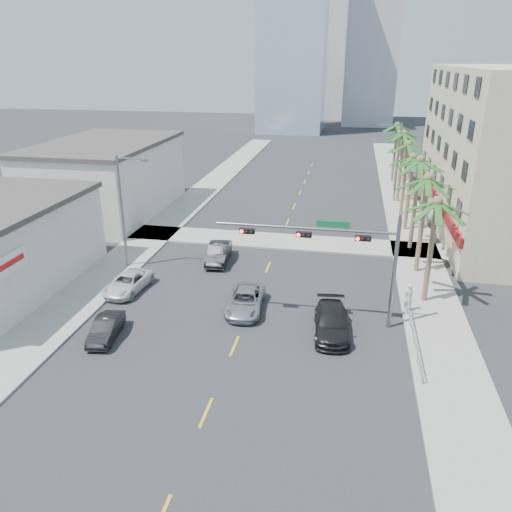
% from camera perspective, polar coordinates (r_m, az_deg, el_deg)
% --- Properties ---
extents(ground, '(260.00, 260.00, 0.00)m').
position_cam_1_polar(ground, '(26.61, -4.50, -14.72)').
color(ground, '#262628').
rests_on(ground, ground).
extents(sidewalk_right, '(4.00, 120.00, 0.15)m').
position_cam_1_polar(sidewalk_right, '(43.90, 17.94, -0.27)').
color(sidewalk_right, gray).
rests_on(sidewalk_right, ground).
extents(sidewalk_left, '(4.00, 120.00, 0.15)m').
position_cam_1_polar(sidewalk_left, '(47.06, -12.34, 1.79)').
color(sidewalk_left, gray).
rests_on(sidewalk_left, ground).
extents(sidewalk_cross, '(80.00, 4.00, 0.15)m').
position_cam_1_polar(sidewalk_cross, '(45.75, 2.64, 1.70)').
color(sidewalk_cross, gray).
rests_on(sidewalk_cross, ground).
extents(building_left_far, '(11.00, 18.00, 7.20)m').
position_cam_1_polar(building_left_far, '(56.16, -16.65, 8.38)').
color(building_left_far, beige).
rests_on(building_left_far, ground).
extents(tower_far_left, '(14.00, 14.00, 48.00)m').
position_cam_1_polar(tower_far_left, '(116.66, 4.34, 25.83)').
color(tower_far_left, '#99B2C6').
rests_on(tower_far_left, ground).
extents(tower_far_center, '(16.00, 16.00, 42.00)m').
position_cam_1_polar(tower_far_center, '(145.90, 7.95, 23.72)').
color(tower_far_center, '#ADADB2').
rests_on(tower_far_center, ground).
extents(traffic_signal_mast, '(11.12, 0.54, 7.20)m').
position_cam_1_polar(traffic_signal_mast, '(30.45, 9.75, 0.83)').
color(traffic_signal_mast, slate).
rests_on(traffic_signal_mast, ground).
extents(palm_tree_0, '(4.80, 4.80, 7.80)m').
position_cam_1_polar(palm_tree_0, '(34.15, 20.01, 5.70)').
color(palm_tree_0, brown).
rests_on(palm_tree_0, ground).
extents(palm_tree_1, '(4.80, 4.80, 8.16)m').
position_cam_1_polar(palm_tree_1, '(39.06, 19.03, 8.27)').
color(palm_tree_1, brown).
rests_on(palm_tree_1, ground).
extents(palm_tree_2, '(4.80, 4.80, 8.52)m').
position_cam_1_polar(palm_tree_2, '(44.04, 18.26, 10.26)').
color(palm_tree_2, brown).
rests_on(palm_tree_2, ground).
extents(palm_tree_3, '(4.80, 4.80, 7.80)m').
position_cam_1_polar(palm_tree_3, '(49.24, 17.50, 10.65)').
color(palm_tree_3, brown).
rests_on(palm_tree_3, ground).
extents(palm_tree_4, '(4.80, 4.80, 8.16)m').
position_cam_1_polar(palm_tree_4, '(54.28, 17.01, 12.05)').
color(palm_tree_4, brown).
rests_on(palm_tree_4, ground).
extents(palm_tree_5, '(4.80, 4.80, 8.52)m').
position_cam_1_polar(palm_tree_5, '(59.35, 16.60, 13.20)').
color(palm_tree_5, brown).
rests_on(palm_tree_5, ground).
extents(palm_tree_6, '(4.80, 4.80, 7.80)m').
position_cam_1_polar(palm_tree_6, '(64.57, 16.15, 13.26)').
color(palm_tree_6, brown).
rests_on(palm_tree_6, ground).
extents(palm_tree_7, '(4.80, 4.80, 8.16)m').
position_cam_1_polar(palm_tree_7, '(69.67, 15.85, 14.15)').
color(palm_tree_7, brown).
rests_on(palm_tree_7, ground).
extents(streetlight_left, '(2.55, 0.25, 9.00)m').
position_cam_1_polar(streetlight_left, '(39.96, -14.85, 5.49)').
color(streetlight_left, slate).
rests_on(streetlight_left, ground).
extents(streetlight_right, '(2.55, 0.25, 9.00)m').
position_cam_1_polar(streetlight_right, '(59.73, 15.73, 10.68)').
color(streetlight_right, slate).
rests_on(streetlight_right, ground).
extents(guardrail, '(0.08, 8.08, 1.00)m').
position_cam_1_polar(guardrail, '(30.86, 17.60, -8.69)').
color(guardrail, silver).
rests_on(guardrail, ground).
extents(car_parked_mid, '(1.83, 3.94, 1.25)m').
position_cam_1_polar(car_parked_mid, '(31.58, -16.78, -7.94)').
color(car_parked_mid, black).
rests_on(car_parked_mid, ground).
extents(car_parked_far, '(2.57, 4.81, 1.28)m').
position_cam_1_polar(car_parked_far, '(37.15, -14.43, -3.00)').
color(car_parked_far, silver).
rests_on(car_parked_far, ground).
extents(car_lane_left, '(2.06, 4.78, 1.53)m').
position_cam_1_polar(car_lane_left, '(41.16, -4.30, 0.34)').
color(car_lane_left, black).
rests_on(car_lane_left, ground).
extents(car_lane_center, '(2.57, 5.06, 1.37)m').
position_cam_1_polar(car_lane_center, '(33.37, -1.23, -5.13)').
color(car_lane_center, '#B4B4B9').
rests_on(car_lane_center, ground).
extents(car_lane_right, '(2.51, 5.29, 1.49)m').
position_cam_1_polar(car_lane_right, '(31.00, 8.63, -7.52)').
color(car_lane_right, black).
rests_on(car_lane_right, ground).
extents(pedestrian, '(0.84, 0.73, 1.95)m').
position_cam_1_polar(pedestrian, '(34.32, 17.01, -4.53)').
color(pedestrian, silver).
rests_on(pedestrian, sidewalk_right).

